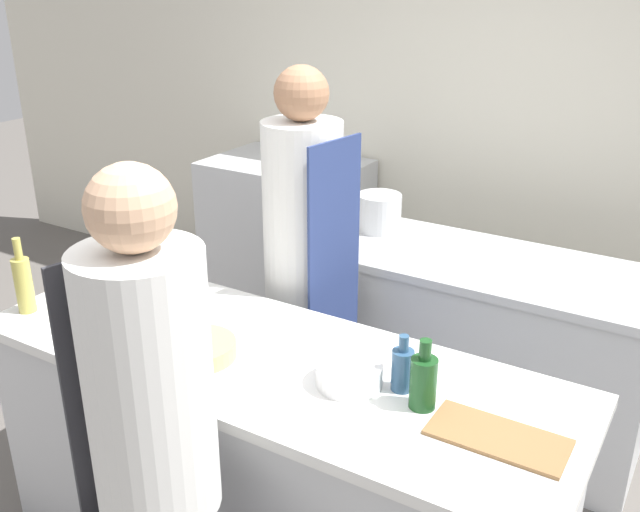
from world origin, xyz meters
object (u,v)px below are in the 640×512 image
chef_at_prep_near (158,476)px  stockpot (379,212)px  bowl_ceramic_blue (155,309)px  bottle_wine (23,283)px  oven_range (287,241)px  bowl_prep_small (349,374)px  bottle_olive_oil (403,368)px  bowl_mixing_large (199,349)px  bottle_vinegar (424,380)px  chef_at_stove (304,274)px

chef_at_prep_near → stockpot: (-0.34, 1.97, 0.10)m
bowl_ceramic_blue → bottle_wine: bearing=-154.4°
chef_at_prep_near → bottle_wine: 1.19m
chef_at_prep_near → stockpot: size_ratio=7.84×
oven_range → bowl_prep_small: (1.42, -1.76, 0.41)m
bottle_olive_oil → bowl_prep_small: bottle_olive_oil is taller
bowl_mixing_large → bottle_vinegar: bearing=9.3°
bottle_olive_oil → bottle_wine: 1.50m
oven_range → bottle_wine: 2.01m
oven_range → bottle_vinegar: bearing=-46.2°
chef_at_stove → bottle_olive_oil: bearing=61.4°
bottle_olive_oil → bowl_prep_small: bearing=-158.5°
bottle_olive_oil → bottle_wine: bearing=-170.1°
bowl_ceramic_blue → bottle_vinegar: bearing=-0.8°
chef_at_stove → bottle_wine: bearing=-32.9°
bottle_vinegar → bowl_mixing_large: size_ratio=0.88×
bowl_ceramic_blue → chef_at_prep_near: bearing=-46.4°
bowl_mixing_large → bowl_ceramic_blue: bowl_ceramic_blue is taller
bowl_prep_small → oven_range: bearing=129.0°
oven_range → bowl_prep_small: 2.30m
oven_range → bowl_mixing_large: (0.90, -1.87, 0.40)m
oven_range → bowl_prep_small: oven_range is taller
oven_range → bottle_olive_oil: size_ratio=5.37×
chef_at_prep_near → bottle_wine: bearing=81.9°
chef_at_stove → chef_at_prep_near: bearing=24.7°
bowl_prep_small → bowl_ceramic_blue: bowl_prep_small is taller
bottle_wine → bottle_olive_oil: bearing=9.9°
chef_at_prep_near → bowl_ceramic_blue: chef_at_prep_near is taller
bottle_wine → bowl_mixing_large: size_ratio=1.17×
oven_range → chef_at_prep_near: (1.20, -2.40, 0.37)m
bottle_olive_oil → bottle_wine: bottle_wine is taller
bottle_wine → bowl_prep_small: 1.34m
bowl_prep_small → bowl_mixing_large: bearing=-167.5°
bottle_wine → bowl_mixing_large: bottle_wine is taller
chef_at_prep_near → bottle_olive_oil: size_ratio=9.08×
bowl_mixing_large → stockpot: bearing=91.6°
bottle_vinegar → bottle_wine: bottle_wine is taller
bottle_vinegar → bowl_ceramic_blue: size_ratio=0.82×
oven_range → bowl_prep_small: bearing=-51.0°
bottle_olive_oil → bowl_prep_small: size_ratio=0.89×
chef_at_stove → bottle_vinegar: 1.03m
chef_at_prep_near → bowl_prep_small: (0.22, 0.64, 0.05)m
bowl_ceramic_blue → bottle_olive_oil: bearing=2.0°
bowl_mixing_large → bowl_ceramic_blue: (-0.33, 0.14, 0.00)m
oven_range → bottle_vinegar: bottle_vinegar is taller
chef_at_stove → bowl_ceramic_blue: size_ratio=6.38×
chef_at_prep_near → chef_at_stove: chef_at_stove is taller
bottle_wine → bowl_mixing_large: bearing=5.6°
chef_at_prep_near → bottle_olive_oil: bearing=-14.4°
chef_at_stove → bowl_prep_small: size_ratio=8.28×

